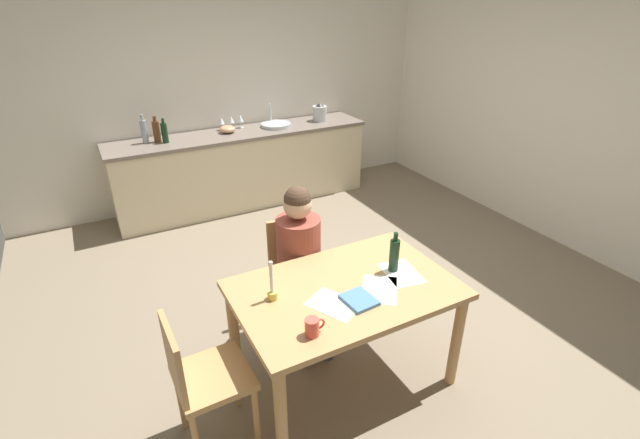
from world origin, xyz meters
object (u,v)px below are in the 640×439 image
Objects in this scene: wine_glass_near_sink at (240,119)px; bottle_oil at (144,131)px; bottle_wine_red at (165,132)px; chair_side_empty at (202,377)px; chair_at_table at (296,270)px; coffee_mug at (313,327)px; book_magazine at (359,300)px; mixing_bowl at (227,129)px; wine_bottle_on_table at (394,255)px; dining_table at (345,301)px; person_seated at (302,257)px; candlestick at (272,289)px; wine_glass_back_left at (221,121)px; sink_unit at (276,125)px; bottle_vinegar at (156,131)px; stovetop_kettle at (320,113)px; wine_glass_by_kettle at (231,120)px.

bottle_oil is at bearing -175.30° from wine_glass_near_sink.
bottle_wine_red reaches higher than wine_glass_near_sink.
wine_glass_near_sink is at bearing 66.61° from chair_side_empty.
chair_at_table is 0.96× the size of chair_side_empty.
book_magazine is at bearing 18.66° from coffee_mug.
bottle_wine_red is 0.71m from mixing_bowl.
wine_glass_near_sink is at bearing 88.18° from wine_bottle_on_table.
person_seated reaches higher than dining_table.
person_seated is at bearing -80.77° from bottle_wine_red.
bottle_oil is at bearing 101.49° from dining_table.
candlestick reaches higher than coffee_mug.
wine_bottle_on_table is at bearing -87.63° from wine_glass_back_left.
wine_glass_near_sink is (0.47, 3.21, 0.37)m from dining_table.
bottle_oil reaches higher than bottle_wine_red.
chair_at_table is at bearing -79.75° from bottle_wine_red.
wine_glass_near_sink is at bearing 11.10° from bottle_wine_red.
candlestick is 0.82m from wine_bottle_on_table.
sink_unit reaches higher than candlestick.
book_magazine is 3.26m from mixing_bowl.
chair_at_table is 3.24× the size of bottle_wine_red.
sink_unit is 1.17× the size of bottle_oil.
chair_at_table is 3.30× the size of candlestick.
person_seated is 3.90× the size of bottle_oil.
wine_glass_near_sink is (0.85, 3.50, 0.21)m from coffee_mug.
wine_glass_back_left is at bearing 8.38° from bottle_vinegar.
dining_table is at bearing -105.76° from sink_unit.
coffee_mug is at bearing -165.74° from book_magazine.
wine_glass_near_sink is (0.51, 2.67, 0.33)m from person_seated.
chair_at_table is 3.89× the size of stovetop_kettle.
dining_table is at bearing -88.56° from chair_at_table.
wine_glass_back_left reaches higher than coffee_mug.
bottle_oil is (-1.01, 3.10, 0.17)m from wine_bottle_on_table.
chair_at_table is 2.85m from stovetop_kettle.
bottle_vinegar is 1.83× the size of wine_glass_back_left.
bottle_vinegar reaches higher than mixing_bowl.
wine_bottle_on_table is at bearing 22.10° from coffee_mug.
chair_at_table is 2.63m from wine_glass_near_sink.
sink_unit is at bearing 1.49° from bottle_wine_red.
dining_table is 1.14× the size of person_seated.
wine_bottle_on_table is 0.77× the size of sink_unit.
mixing_bowl is at bearing -79.49° from wine_glass_back_left.
bottle_vinegar is 0.88m from wine_glass_by_kettle.
coffee_mug is (-0.36, -0.97, 0.32)m from chair_at_table.
bottle_wine_red reaches higher than coffee_mug.
bottle_wine_red is (0.50, 3.09, 0.51)m from chair_side_empty.
book_magazine is 3.41m from wine_glass_near_sink.
candlestick reaches higher than mixing_bowl.
chair_at_table is at bearing -98.52° from wine_glass_by_kettle.
bottle_oil is 0.88m from wine_glass_back_left.
chair_at_table is 0.80m from candlestick.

